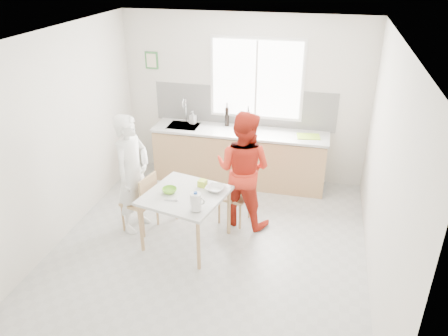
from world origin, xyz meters
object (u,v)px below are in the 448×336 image
object	(u,v)px
person_white	(133,174)
bowl_green	(169,190)
chair_left	(143,200)
bowl_white	(215,189)
wine_bottle_b	(248,120)
dining_table	(185,199)
chair_far	(236,191)
wine_bottle_a	(227,117)
person_red	(243,169)
milk_jug	(196,201)

from	to	relation	value
person_white	bowl_green	world-z (taller)	person_white
chair_left	bowl_green	bearing A→B (deg)	84.12
chair_left	bowl_white	xyz separation A→B (m)	(1.02, 0.02, 0.29)
wine_bottle_b	bowl_white	bearing A→B (deg)	-92.98
dining_table	bowl_green	xyz separation A→B (m)	(-0.21, -0.00, 0.11)
wine_bottle_b	chair_far	bearing A→B (deg)	-86.29
bowl_white	wine_bottle_a	distance (m)	1.88
person_white	wine_bottle_b	distance (m)	2.18
person_red	bowl_green	distance (m)	1.07
person_white	milk_jug	world-z (taller)	person_white
wine_bottle_a	chair_far	bearing A→B (deg)	-71.25
chair_far	person_red	xyz separation A→B (m)	(0.10, -0.05, 0.38)
dining_table	person_white	size ratio (longest dim) A/B	0.68
bowl_green	wine_bottle_b	xyz separation A→B (m)	(0.65, 1.97, 0.31)
wine_bottle_b	person_red	bearing A→B (deg)	-82.02
chair_left	wine_bottle_b	bearing A→B (deg)	161.35
bowl_green	milk_jug	bearing A→B (deg)	-36.50
milk_jug	chair_far	bearing A→B (deg)	88.61
bowl_green	chair_far	bearing A→B (deg)	44.60
wine_bottle_a	chair_left	bearing A→B (deg)	-111.94
person_white	wine_bottle_b	bearing A→B (deg)	-21.80
bowl_white	wine_bottle_b	distance (m)	1.81
chair_far	person_red	world-z (taller)	person_red
person_white	wine_bottle_a	bearing A→B (deg)	-12.58
person_red	person_white	bearing A→B (deg)	31.78
bowl_white	wine_bottle_a	bearing A→B (deg)	98.28
milk_jug	dining_table	bearing A→B (deg)	139.21
dining_table	wine_bottle_b	xyz separation A→B (m)	(0.44, 1.96, 0.41)
dining_table	bowl_green	distance (m)	0.23
chair_far	person_white	distance (m)	1.47
chair_left	person_white	bearing A→B (deg)	-90.00
chair_far	person_white	size ratio (longest dim) A/B	0.49
wine_bottle_a	milk_jug	bearing A→B (deg)	-85.82
chair_left	wine_bottle_b	size ratio (longest dim) A/B	2.84
bowl_white	wine_bottle_b	bearing A→B (deg)	87.02
wine_bottle_a	bowl_green	bearing A→B (deg)	-98.10
person_white	person_red	size ratio (longest dim) A/B	1.00
person_white	bowl_white	size ratio (longest dim) A/B	7.18
person_white	chair_far	bearing A→B (deg)	-55.03
chair_left	chair_far	bearing A→B (deg)	128.10
bowl_green	wine_bottle_b	world-z (taller)	wine_bottle_b
chair_far	bowl_white	world-z (taller)	chair_far
dining_table	wine_bottle_b	distance (m)	2.05
chair_left	bowl_white	distance (m)	1.06
bowl_green	milk_jug	xyz separation A→B (m)	(0.46, -0.34, 0.10)
bowl_white	milk_jug	bearing A→B (deg)	-100.31
person_red	milk_jug	bearing A→B (deg)	82.75
wine_bottle_b	person_white	bearing A→B (deg)	-124.66
person_white	person_red	xyz separation A→B (m)	(1.41, 0.48, -0.00)
bowl_green	wine_bottle_a	distance (m)	2.06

